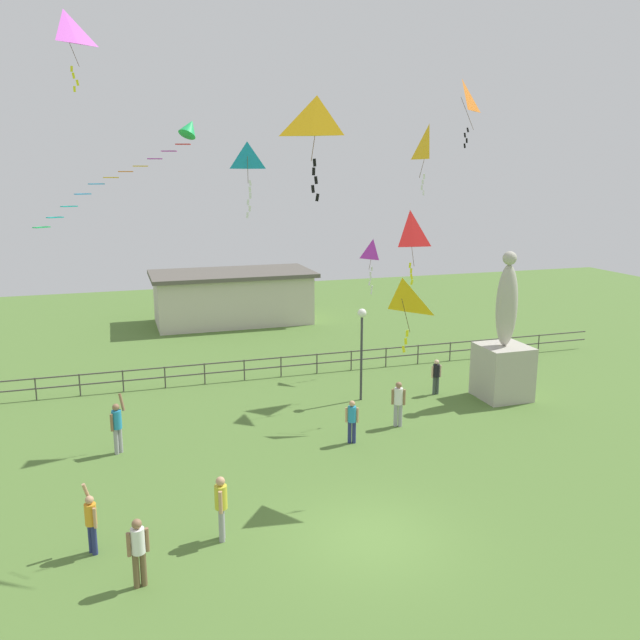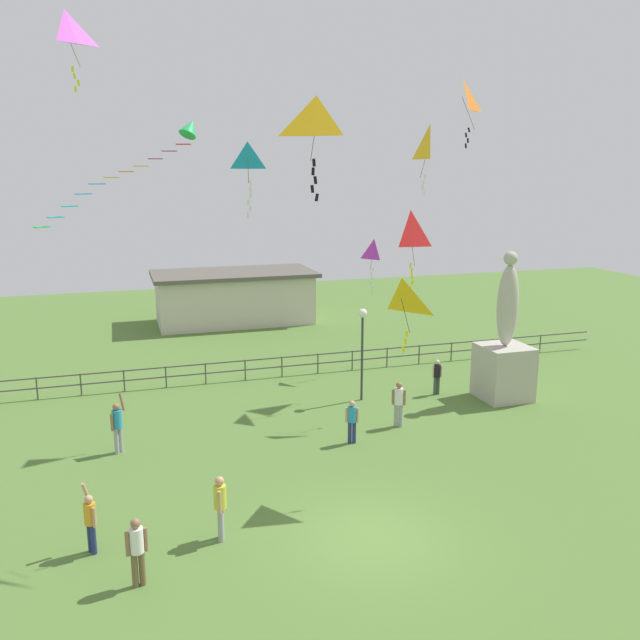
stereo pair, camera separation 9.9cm
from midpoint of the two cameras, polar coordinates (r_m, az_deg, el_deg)
ground_plane at (r=17.71m, az=4.42°, el=-18.44°), size 80.00×80.00×0.00m
statue_monument at (r=27.97m, az=15.66°, el=-3.08°), size 1.94×1.94×6.14m
lamppost at (r=26.44m, az=3.56°, el=-1.14°), size 0.36×0.36×3.86m
person_0 at (r=17.52m, az=-19.55°, el=-16.14°), size 0.32×0.48×1.80m
person_1 at (r=28.03m, az=10.03°, el=-4.71°), size 0.46×0.28×1.52m
person_2 at (r=17.27m, az=-8.81°, el=-15.62°), size 0.32×0.52×1.74m
person_3 at (r=22.91m, az=-17.46°, el=-8.70°), size 0.52×0.42×2.05m
person_4 at (r=24.30m, az=6.75°, el=-7.05°), size 0.48×0.32×1.72m
person_5 at (r=22.75m, az=2.69°, el=-8.63°), size 0.45×0.29×1.54m
person_6 at (r=15.97m, az=-15.79°, el=-18.65°), size 0.50×0.31×1.67m
kite_0 at (r=24.89m, az=7.73°, el=7.67°), size 0.98×0.95×2.96m
kite_1 at (r=18.31m, az=7.02°, el=1.74°), size 1.05×1.20×2.15m
kite_2 at (r=30.06m, az=4.55°, el=5.92°), size 0.69×0.83×2.55m
kite_3 at (r=26.16m, az=-21.52°, el=22.33°), size 1.39×1.31×2.65m
kite_4 at (r=22.99m, az=-6.48°, el=13.75°), size 0.95×0.68×2.55m
kite_5 at (r=27.40m, az=9.38°, el=14.97°), size 0.64×1.05×2.81m
kite_7 at (r=29.82m, az=12.15°, el=18.43°), size 1.30×1.24×2.81m
kite_8 at (r=17.46m, az=-0.43°, el=16.87°), size 1.37×1.18×2.57m
streamer_kite at (r=23.11m, az=-12.51°, el=15.42°), size 5.58×1.42×3.56m
waterfront_railing at (r=29.77m, az=-6.46°, el=-4.05°), size 36.03×0.06×0.95m
pavilion_building at (r=41.30m, az=-7.73°, el=2.03°), size 9.98×5.17×3.22m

